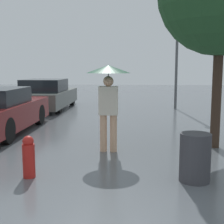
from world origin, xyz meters
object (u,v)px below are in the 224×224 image
(pedestrian, at_px, (108,87))
(trash_bin, at_px, (195,157))
(parked_car_farthest, at_px, (46,95))
(street_lamp, at_px, (177,41))
(fire_hydrant, at_px, (29,157))

(pedestrian, relative_size, trash_bin, 2.39)
(parked_car_farthest, height_order, street_lamp, street_lamp)
(parked_car_farthest, distance_m, fire_hydrant, 8.52)
(pedestrian, relative_size, street_lamp, 0.40)
(street_lamp, distance_m, trash_bin, 9.01)
(street_lamp, relative_size, fire_hydrant, 6.61)
(trash_bin, bearing_deg, parked_car_farthest, 119.34)
(street_lamp, xyz_separation_m, fire_hydrant, (-3.44, -8.64, -2.48))
(pedestrian, bearing_deg, trash_bin, -48.11)
(street_lamp, bearing_deg, fire_hydrant, -111.69)
(parked_car_farthest, relative_size, fire_hydrant, 6.31)
(street_lamp, distance_m, fire_hydrant, 9.62)
(street_lamp, bearing_deg, pedestrian, -108.18)
(street_lamp, height_order, trash_bin, street_lamp)
(street_lamp, relative_size, trash_bin, 5.98)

